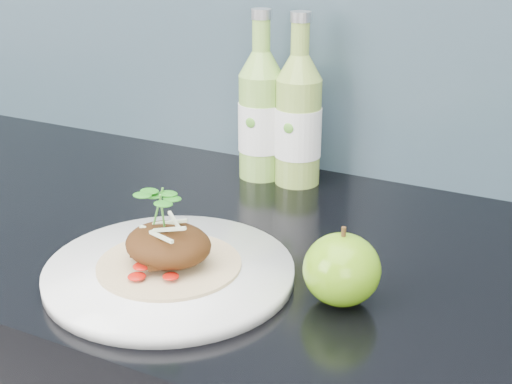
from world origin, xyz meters
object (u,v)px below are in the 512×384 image
at_px(cider_bottle_left, 261,116).
at_px(cider_bottle_right, 298,121).
at_px(green_apple, 342,269).
at_px(dinner_plate, 170,272).

xyz_separation_m(cider_bottle_left, cider_bottle_right, (0.06, 0.00, 0.00)).
height_order(green_apple, cider_bottle_left, cider_bottle_left).
bearing_deg(cider_bottle_right, green_apple, -71.55).
distance_m(cider_bottle_left, cider_bottle_right, 0.06).
distance_m(dinner_plate, cider_bottle_right, 0.36).
bearing_deg(green_apple, cider_bottle_left, 129.50).
bearing_deg(green_apple, dinner_plate, -167.94).
height_order(dinner_plate, cider_bottle_right, cider_bottle_right).
distance_m(green_apple, cider_bottle_left, 0.40).
bearing_deg(cider_bottle_left, dinner_plate, -59.45).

